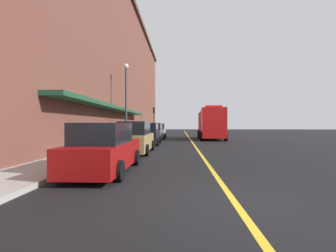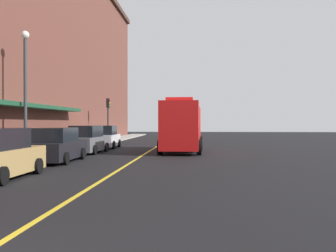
{
  "view_description": "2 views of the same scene",
  "coord_description": "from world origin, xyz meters",
  "px_view_note": "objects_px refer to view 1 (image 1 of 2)",
  "views": [
    {
      "loc": [
        -1.2,
        -5.56,
        1.7
      ],
      "look_at": [
        -2.54,
        22.3,
        1.53
      ],
      "focal_mm": 26.08,
      "sensor_mm": 36.0,
      "label": 1
    },
    {
      "loc": [
        3.37,
        -4.88,
        2.09
      ],
      "look_at": [
        1.01,
        27.96,
        1.78
      ],
      "focal_mm": 41.7,
      "sensor_mm": 36.0,
      "label": 2
    }
  ],
  "objects_px": {
    "traffic_light_near": "(154,115)",
    "parking_meter_0": "(148,129)",
    "parked_car_0": "(105,149)",
    "parked_car_1": "(135,138)",
    "street_lamp_left": "(126,94)",
    "parked_car_2": "(148,135)",
    "fire_truck": "(211,124)",
    "parked_car_3": "(154,132)",
    "parked_car_4": "(158,131)",
    "parking_meter_1": "(115,134)"
  },
  "relations": [
    {
      "from": "parked_car_1",
      "to": "parked_car_4",
      "type": "height_order",
      "value": "parked_car_1"
    },
    {
      "from": "parked_car_1",
      "to": "parked_car_2",
      "type": "height_order",
      "value": "parked_car_1"
    },
    {
      "from": "parked_car_4",
      "to": "fire_truck",
      "type": "relative_size",
      "value": 0.54
    },
    {
      "from": "parked_car_1",
      "to": "traffic_light_near",
      "type": "relative_size",
      "value": 1.11
    },
    {
      "from": "fire_truck",
      "to": "parking_meter_1",
      "type": "distance_m",
      "value": 14.97
    },
    {
      "from": "parked_car_1",
      "to": "parked_car_3",
      "type": "distance_m",
      "value": 12.21
    },
    {
      "from": "parked_car_4",
      "to": "parking_meter_0",
      "type": "xyz_separation_m",
      "value": [
        -1.36,
        -0.08,
        0.21
      ]
    },
    {
      "from": "parked_car_0",
      "to": "parked_car_3",
      "type": "distance_m",
      "value": 18.08
    },
    {
      "from": "parked_car_2",
      "to": "street_lamp_left",
      "type": "height_order",
      "value": "street_lamp_left"
    },
    {
      "from": "street_lamp_left",
      "to": "traffic_light_near",
      "type": "bearing_deg",
      "value": 87.8
    },
    {
      "from": "parked_car_1",
      "to": "parking_meter_1",
      "type": "bearing_deg",
      "value": 53.23
    },
    {
      "from": "parked_car_3",
      "to": "street_lamp_left",
      "type": "relative_size",
      "value": 0.69
    },
    {
      "from": "parked_car_2",
      "to": "parked_car_4",
      "type": "distance_m",
      "value": 11.24
    },
    {
      "from": "parked_car_3",
      "to": "parked_car_4",
      "type": "bearing_deg",
      "value": 1.74
    },
    {
      "from": "parking_meter_0",
      "to": "parking_meter_1",
      "type": "distance_m",
      "value": 16.3
    },
    {
      "from": "parked_car_3",
      "to": "parking_meter_0",
      "type": "bearing_deg",
      "value": 16.45
    },
    {
      "from": "parked_car_1",
      "to": "parked_car_3",
      "type": "xyz_separation_m",
      "value": [
        -0.14,
        12.21,
        -0.0
      ]
    },
    {
      "from": "parked_car_2",
      "to": "parking_meter_0",
      "type": "xyz_separation_m",
      "value": [
        -1.44,
        11.17,
        0.22
      ]
    },
    {
      "from": "parked_car_1",
      "to": "parked_car_4",
      "type": "xyz_separation_m",
      "value": [
        -0.12,
        17.47,
        -0.02
      ]
    },
    {
      "from": "parked_car_4",
      "to": "fire_truck",
      "type": "bearing_deg",
      "value": -121.08
    },
    {
      "from": "parked_car_0",
      "to": "traffic_light_near",
      "type": "xyz_separation_m",
      "value": [
        -1.41,
        30.03,
        2.34
      ]
    },
    {
      "from": "parking_meter_0",
      "to": "parking_meter_1",
      "type": "relative_size",
      "value": 1.0
    },
    {
      "from": "parked_car_3",
      "to": "parking_meter_0",
      "type": "relative_size",
      "value": 3.58
    },
    {
      "from": "parked_car_0",
      "to": "fire_truck",
      "type": "relative_size",
      "value": 0.59
    },
    {
      "from": "parking_meter_0",
      "to": "parking_meter_1",
      "type": "height_order",
      "value": "same"
    },
    {
      "from": "parking_meter_1",
      "to": "parked_car_3",
      "type": "bearing_deg",
      "value": 83.08
    },
    {
      "from": "street_lamp_left",
      "to": "parked_car_3",
      "type": "bearing_deg",
      "value": 69.69
    },
    {
      "from": "parked_car_1",
      "to": "fire_truck",
      "type": "xyz_separation_m",
      "value": [
        6.26,
        13.88,
        0.88
      ]
    },
    {
      "from": "parked_car_2",
      "to": "parking_meter_0",
      "type": "distance_m",
      "value": 11.26
    },
    {
      "from": "parked_car_0",
      "to": "parking_meter_1",
      "type": "bearing_deg",
      "value": 11.61
    },
    {
      "from": "fire_truck",
      "to": "traffic_light_near",
      "type": "relative_size",
      "value": 1.85
    },
    {
      "from": "parking_meter_1",
      "to": "street_lamp_left",
      "type": "bearing_deg",
      "value": 95.86
    },
    {
      "from": "parked_car_2",
      "to": "fire_truck",
      "type": "height_order",
      "value": "fire_truck"
    },
    {
      "from": "parked_car_1",
      "to": "fire_truck",
      "type": "bearing_deg",
      "value": -24.62
    },
    {
      "from": "parked_car_0",
      "to": "parked_car_1",
      "type": "distance_m",
      "value": 5.87
    },
    {
      "from": "parked_car_2",
      "to": "parked_car_3",
      "type": "distance_m",
      "value": 5.98
    },
    {
      "from": "traffic_light_near",
      "to": "parked_car_3",
      "type": "bearing_deg",
      "value": -83.85
    },
    {
      "from": "parked_car_1",
      "to": "street_lamp_left",
      "type": "bearing_deg",
      "value": 16.37
    },
    {
      "from": "parking_meter_0",
      "to": "street_lamp_left",
      "type": "distance_m",
      "value": 10.99
    },
    {
      "from": "fire_truck",
      "to": "traffic_light_near",
      "type": "bearing_deg",
      "value": -141.64
    },
    {
      "from": "parked_car_4",
      "to": "parked_car_0",
      "type": "bearing_deg",
      "value": 178.53
    },
    {
      "from": "parking_meter_0",
      "to": "parked_car_1",
      "type": "bearing_deg",
      "value": -85.12
    },
    {
      "from": "street_lamp_left",
      "to": "traffic_light_near",
      "type": "distance_m",
      "value": 17.28
    },
    {
      "from": "parking_meter_1",
      "to": "traffic_light_near",
      "type": "xyz_separation_m",
      "value": [
        0.06,
        23.07,
        2.1
      ]
    },
    {
      "from": "parked_car_0",
      "to": "parked_car_4",
      "type": "height_order",
      "value": "parked_car_4"
    },
    {
      "from": "traffic_light_near",
      "to": "parking_meter_0",
      "type": "bearing_deg",
      "value": -90.52
    },
    {
      "from": "parked_car_1",
      "to": "parking_meter_0",
      "type": "relative_size",
      "value": 3.58
    },
    {
      "from": "traffic_light_near",
      "to": "parked_car_0",
      "type": "bearing_deg",
      "value": -87.32
    },
    {
      "from": "parked_car_2",
      "to": "fire_truck",
      "type": "relative_size",
      "value": 0.61
    },
    {
      "from": "parked_car_0",
      "to": "parked_car_4",
      "type": "bearing_deg",
      "value": -0.03
    }
  ]
}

